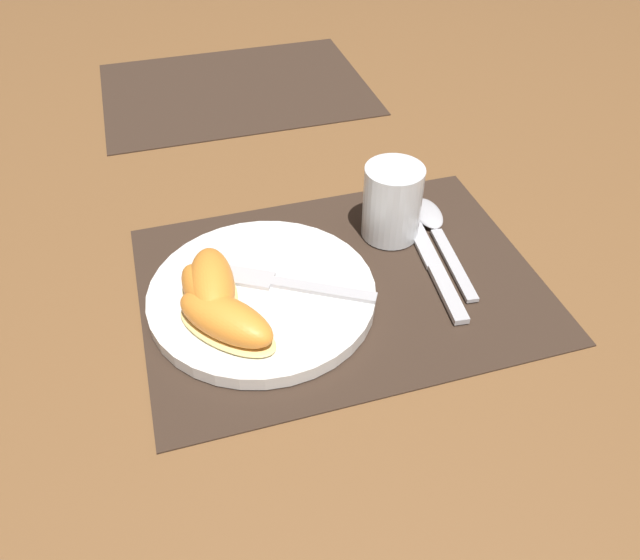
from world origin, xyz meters
name	(u,v)px	position (x,y,z in m)	size (l,w,h in m)	color
ground_plane	(340,284)	(0.00, 0.00, 0.00)	(3.00, 3.00, 0.00)	brown
placemat	(341,282)	(0.00, 0.00, 0.00)	(0.45, 0.33, 0.00)	#38281E
placemat_far	(236,88)	(-0.02, 0.52, 0.00)	(0.45, 0.33, 0.00)	#38281E
plate	(262,295)	(-0.09, -0.01, 0.01)	(0.25, 0.25, 0.02)	white
juice_glass	(392,206)	(0.09, 0.07, 0.04)	(0.07, 0.07, 0.09)	silver
knife	(430,258)	(0.11, 0.01, 0.01)	(0.04, 0.23, 0.01)	#BCBCC1
spoon	(434,226)	(0.14, 0.06, 0.01)	(0.04, 0.19, 0.01)	#BCBCC1
fork	(279,283)	(-0.07, 0.00, 0.02)	(0.17, 0.11, 0.00)	#BCBCC1
citrus_wedge_0	(212,287)	(-0.14, -0.01, 0.04)	(0.06, 0.12, 0.04)	#F4DB84
citrus_wedge_1	(210,302)	(-0.15, -0.03, 0.04)	(0.07, 0.13, 0.04)	#F4DB84
citrus_wedge_2	(226,321)	(-0.14, -0.06, 0.04)	(0.11, 0.12, 0.04)	#F4DB84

